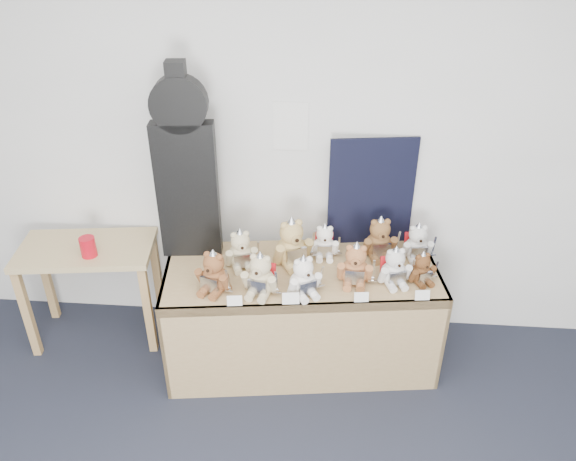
# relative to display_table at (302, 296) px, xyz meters

# --- Properties ---
(room_shell) EXTENTS (6.00, 6.00, 6.00)m
(room_shell) POSITION_rel_display_table_xyz_m (-0.11, 0.48, 0.90)
(room_shell) COLOR silver
(room_shell) RESTS_ON floor
(display_table) EXTENTS (1.72, 0.90, 0.69)m
(display_table) POSITION_rel_display_table_xyz_m (0.00, 0.00, 0.00)
(display_table) COLOR olive
(display_table) RESTS_ON floor
(side_table) EXTENTS (0.90, 0.58, 0.70)m
(side_table) POSITION_rel_display_table_xyz_m (-1.40, 0.19, 0.04)
(side_table) COLOR tan
(side_table) RESTS_ON floor
(guitar_case) EXTENTS (0.37, 0.14, 1.19)m
(guitar_case) POSITION_rel_display_table_xyz_m (-0.70, 0.22, 0.73)
(guitar_case) COLOR black
(guitar_case) RESTS_ON display_table
(navy_board) EXTENTS (0.53, 0.10, 0.71)m
(navy_board) POSITION_rel_display_table_xyz_m (0.40, 0.43, 0.51)
(navy_board) COLOR black
(navy_board) RESTS_ON display_table
(red_cup) EXTENTS (0.10, 0.10, 0.13)m
(red_cup) POSITION_rel_display_table_xyz_m (-1.33, 0.09, 0.23)
(red_cup) COLOR red
(red_cup) RESTS_ON side_table
(teddy_front_far_left) EXTENTS (0.23, 0.22, 0.28)m
(teddy_front_far_left) POSITION_rel_display_table_xyz_m (-0.49, -0.17, 0.26)
(teddy_front_far_left) COLOR brown
(teddy_front_far_left) RESTS_ON display_table
(teddy_front_left) EXTENTS (0.23, 0.21, 0.29)m
(teddy_front_left) POSITION_rel_display_table_xyz_m (-0.23, -0.18, 0.26)
(teddy_front_left) COLOR #C4B28A
(teddy_front_left) RESTS_ON display_table
(teddy_front_centre) EXTENTS (0.22, 0.22, 0.27)m
(teddy_front_centre) POSITION_rel_display_table_xyz_m (0.02, -0.17, 0.26)
(teddy_front_centre) COLOR white
(teddy_front_centre) RESTS_ON display_table
(teddy_front_right) EXTENTS (0.23, 0.19, 0.29)m
(teddy_front_right) POSITION_rel_display_table_xyz_m (0.30, -0.03, 0.26)
(teddy_front_right) COLOR #A2653D
(teddy_front_right) RESTS_ON display_table
(teddy_front_far_right) EXTENTS (0.22, 0.20, 0.26)m
(teddy_front_far_right) POSITION_rel_display_table_xyz_m (0.53, -0.02, 0.25)
(teddy_front_far_right) COLOR silver
(teddy_front_far_right) RESTS_ON display_table
(teddy_front_end) EXTENTS (0.18, 0.17, 0.22)m
(teddy_front_end) POSITION_rel_display_table_xyz_m (0.69, 0.00, 0.24)
(teddy_front_end) COLOR brown
(teddy_front_end) RESTS_ON display_table
(teddy_back_left) EXTENTS (0.23, 0.21, 0.27)m
(teddy_back_left) POSITION_rel_display_table_xyz_m (-0.38, 0.08, 0.26)
(teddy_back_left) COLOR #C3B68E
(teddy_back_left) RESTS_ON display_table
(teddy_back_centre_left) EXTENTS (0.28, 0.27, 0.34)m
(teddy_back_centre_left) POSITION_rel_display_table_xyz_m (-0.07, 0.13, 0.28)
(teddy_back_centre_left) COLOR tan
(teddy_back_centre_left) RESTS_ON display_table
(teddy_back_centre_right) EXTENTS (0.20, 0.17, 0.24)m
(teddy_back_centre_right) POSITION_rel_display_table_xyz_m (0.12, 0.23, 0.24)
(teddy_back_centre_right) COLOR white
(teddy_back_centre_right) RESTS_ON display_table
(teddy_back_right) EXTENTS (0.25, 0.22, 0.30)m
(teddy_back_right) POSITION_rel_display_table_xyz_m (0.46, 0.26, 0.27)
(teddy_back_right) COLOR brown
(teddy_back_right) RESTS_ON display_table
(teddy_back_end) EXTENTS (0.22, 0.19, 0.26)m
(teddy_back_end) POSITION_rel_display_table_xyz_m (0.69, 0.25, 0.25)
(teddy_back_end) COLOR silver
(teddy_back_end) RESTS_ON display_table
(entry_card_a) EXTENTS (0.09, 0.03, 0.06)m
(entry_card_a) POSITION_rel_display_table_xyz_m (-0.35, -0.31, 0.18)
(entry_card_a) COLOR silver
(entry_card_a) RESTS_ON display_table
(entry_card_b) EXTENTS (0.10, 0.03, 0.07)m
(entry_card_b) POSITION_rel_display_table_xyz_m (-0.05, -0.27, 0.19)
(entry_card_b) COLOR silver
(entry_card_b) RESTS_ON display_table
(entry_card_c) EXTENTS (0.08, 0.03, 0.06)m
(entry_card_c) POSITION_rel_display_table_xyz_m (0.34, -0.22, 0.18)
(entry_card_c) COLOR silver
(entry_card_c) RESTS_ON display_table
(entry_card_d) EXTENTS (0.08, 0.03, 0.06)m
(entry_card_d) POSITION_rel_display_table_xyz_m (0.68, -0.17, 0.18)
(entry_card_d) COLOR silver
(entry_card_d) RESTS_ON display_table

